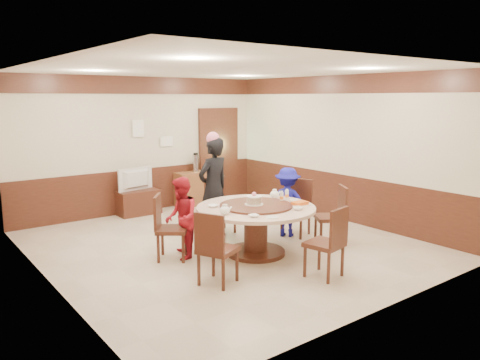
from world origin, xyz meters
TOP-DOWN VIEW (x-y plane):
  - room at (0.01, 0.01)m, footprint 6.00×6.04m
  - banquet_table at (0.10, -0.65)m, footprint 1.80×1.80m
  - chair_0 at (1.30, -0.29)m, footprint 0.58×0.57m
  - chair_1 at (0.36, 0.68)m, footprint 0.47×0.48m
  - chair_2 at (-1.05, -0.06)m, footprint 0.62×0.62m
  - chair_3 at (-1.04, -1.26)m, footprint 0.59×0.58m
  - chair_4 at (0.25, -1.94)m, footprint 0.52×0.53m
  - chair_5 at (1.37, -1.01)m, footprint 0.61×0.61m
  - person_standing at (0.09, 0.48)m, footprint 0.69×0.51m
  - person_red at (-0.89, -0.11)m, footprint 0.68×0.74m
  - person_blue at (1.15, -0.22)m, footprint 0.82×0.89m
  - birthday_cake at (0.08, -0.63)m, footprint 0.28×0.28m
  - teapot_left at (-0.56, -0.76)m, footprint 0.17×0.15m
  - teapot_right at (0.72, -0.36)m, footprint 0.17×0.15m
  - bowl_0 at (-0.45, -0.30)m, footprint 0.16×0.16m
  - bowl_1 at (0.44, -1.20)m, footprint 0.15×0.15m
  - bowl_2 at (-0.33, -1.12)m, footprint 0.14×0.14m
  - bowl_3 at (0.76, -0.76)m, footprint 0.13×0.13m
  - saucer_near at (-0.15, -1.30)m, footprint 0.18×0.18m
  - saucer_far at (0.55, -0.15)m, footprint 0.18×0.18m
  - shrimp_platter at (0.66, -1.02)m, footprint 0.30×0.20m
  - bottle_0 at (0.61, -0.66)m, footprint 0.06×0.06m
  - bottle_1 at (0.78, -0.59)m, footprint 0.06×0.06m
  - tv_stand at (-0.25, 2.75)m, footprint 0.85×0.45m
  - television at (-0.25, 2.75)m, footprint 0.81×0.25m
  - side_cabinet at (1.09, 2.78)m, footprint 0.80×0.40m
  - thermos at (1.16, 2.78)m, footprint 0.15×0.15m
  - notice_left at (-0.10, 2.96)m, footprint 0.25×0.00m
  - notice_right at (0.55, 2.96)m, footprint 0.30×0.00m

SIDE VIEW (x-z plane):
  - tv_stand at x=-0.25m, z-range 0.00..0.50m
  - chair_0 at x=1.30m, z-range -0.18..0.79m
  - chair_1 at x=0.36m, z-range -0.18..0.79m
  - chair_2 at x=-1.05m, z-range -0.18..0.79m
  - chair_3 at x=-1.04m, z-range -0.18..0.79m
  - chair_4 at x=0.25m, z-range -0.18..0.79m
  - chair_5 at x=1.37m, z-range -0.18..0.79m
  - side_cabinet at x=1.09m, z-range 0.00..0.75m
  - banquet_table at x=0.10m, z-range 0.14..0.92m
  - person_blue at x=1.15m, z-range 0.00..1.20m
  - person_red at x=-0.89m, z-range 0.00..1.23m
  - television at x=-0.25m, z-range 0.50..0.96m
  - saucer_near at x=-0.15m, z-range 0.75..0.76m
  - saucer_far at x=0.55m, z-range 0.75..0.76m
  - bowl_2 at x=-0.33m, z-range 0.75..0.78m
  - bowl_0 at x=-0.45m, z-range 0.75..0.79m
  - bowl_3 at x=0.76m, z-range 0.75..0.79m
  - bowl_1 at x=0.44m, z-range 0.75..0.80m
  - shrimp_platter at x=0.66m, z-range 0.75..0.81m
  - teapot_left at x=-0.56m, z-range 0.75..0.87m
  - teapot_right at x=0.72m, z-range 0.75..0.87m
  - bottle_0 at x=0.61m, z-range 0.75..0.91m
  - bottle_1 at x=0.78m, z-range 0.75..0.91m
  - birthday_cake at x=0.08m, z-range 0.75..0.94m
  - person_standing at x=0.09m, z-range 0.00..1.72m
  - thermos at x=1.16m, z-range 0.75..1.13m
  - room at x=0.01m, z-range -0.34..2.50m
  - notice_right at x=0.55m, z-range 1.34..1.56m
  - notice_left at x=-0.10m, z-range 1.57..1.93m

